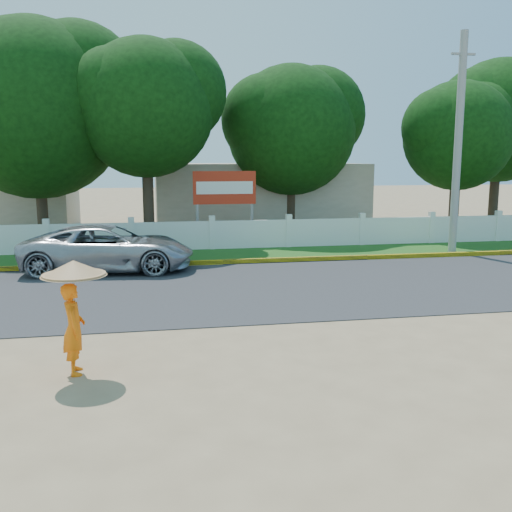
{
  "coord_description": "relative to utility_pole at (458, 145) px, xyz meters",
  "views": [
    {
      "loc": [
        -2.27,
        -10.26,
        3.43
      ],
      "look_at": [
        0.0,
        2.0,
        1.3
      ],
      "focal_mm": 40.0,
      "sensor_mm": 36.0,
      "label": 1
    }
  ],
  "objects": [
    {
      "name": "ground",
      "position": [
        -8.66,
        -8.9,
        -3.92
      ],
      "size": [
        120.0,
        120.0,
        0.0
      ],
      "primitive_type": "plane",
      "color": "#9E8460",
      "rests_on": "ground"
    },
    {
      "name": "road",
      "position": [
        -8.66,
        -4.4,
        -3.91
      ],
      "size": [
        60.0,
        7.0,
        0.02
      ],
      "primitive_type": "cube",
      "color": "#38383A",
      "rests_on": "ground"
    },
    {
      "name": "grass_verge",
      "position": [
        -8.66,
        0.85,
        -3.91
      ],
      "size": [
        60.0,
        3.5,
        0.03
      ],
      "primitive_type": "cube",
      "color": "#2D601E",
      "rests_on": "ground"
    },
    {
      "name": "curb",
      "position": [
        -8.66,
        -0.85,
        -3.84
      ],
      "size": [
        40.0,
        0.18,
        0.16
      ],
      "primitive_type": "cube",
      "color": "yellow",
      "rests_on": "ground"
    },
    {
      "name": "fence",
      "position": [
        -8.66,
        2.3,
        -3.37
      ],
      "size": [
        40.0,
        0.1,
        1.1
      ],
      "primitive_type": "cube",
      "color": "silver",
      "rests_on": "ground"
    },
    {
      "name": "building_near",
      "position": [
        -5.66,
        9.1,
        -2.32
      ],
      "size": [
        10.0,
        6.0,
        3.2
      ],
      "primitive_type": "cube",
      "color": "#B7AD99",
      "rests_on": "ground"
    },
    {
      "name": "utility_pole",
      "position": [
        0.0,
        0.0,
        0.0
      ],
      "size": [
        0.28,
        0.28,
        7.85
      ],
      "primitive_type": "cylinder",
      "color": "gray",
      "rests_on": "ground"
    },
    {
      "name": "vehicle",
      "position": [
        -12.25,
        -1.32,
        -3.21
      ],
      "size": [
        5.34,
        2.79,
        1.44
      ],
      "primitive_type": "imported",
      "rotation": [
        0.0,
        0.0,
        1.49
      ],
      "color": "#A7A9AF",
      "rests_on": "ground"
    },
    {
      "name": "monk_with_parasol",
      "position": [
        -12.18,
        -9.99,
        -2.71
      ],
      "size": [
        1.02,
        1.02,
        1.86
      ],
      "color": "orange",
      "rests_on": "ground"
    },
    {
      "name": "billboard",
      "position": [
        -8.03,
        3.4,
        -1.78
      ],
      "size": [
        2.5,
        0.13,
        2.95
      ],
      "color": "gray",
      "rests_on": "ground"
    },
    {
      "name": "tree_row",
      "position": [
        -6.95,
        5.3,
        1.17
      ],
      "size": [
        26.94,
        7.63,
        8.95
      ],
      "color": "#473828",
      "rests_on": "ground"
    }
  ]
}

